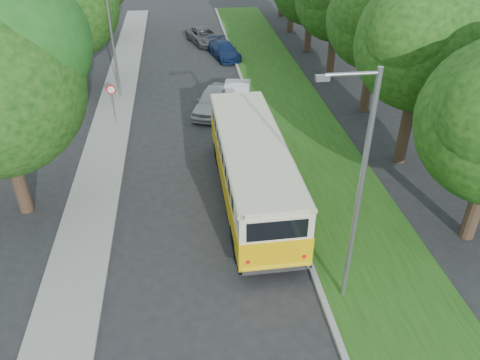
{
  "coord_description": "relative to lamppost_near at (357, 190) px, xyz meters",
  "views": [
    {
      "loc": [
        -0.56,
        -13.13,
        11.84
      ],
      "look_at": [
        1.51,
        2.89,
        1.5
      ],
      "focal_mm": 35.0,
      "sensor_mm": 36.0,
      "label": 1
    }
  ],
  "objects": [
    {
      "name": "ground",
      "position": [
        -4.21,
        2.5,
        -4.37
      ],
      "size": [
        120.0,
        120.0,
        0.0
      ],
      "primitive_type": "plane",
      "color": "#242427",
      "rests_on": "ground"
    },
    {
      "name": "curb",
      "position": [
        -0.61,
        7.5,
        -4.29
      ],
      "size": [
        0.2,
        70.0,
        0.15
      ],
      "primitive_type": "cube",
      "color": "gray",
      "rests_on": "ground"
    },
    {
      "name": "grass_verge",
      "position": [
        1.74,
        7.5,
        -4.3
      ],
      "size": [
        4.5,
        70.0,
        0.13
      ],
      "primitive_type": "cube",
      "color": "#224913",
      "rests_on": "ground"
    },
    {
      "name": "sidewalk",
      "position": [
        -9.01,
        7.5,
        -4.31
      ],
      "size": [
        2.2,
        70.0,
        0.12
      ],
      "primitive_type": "cube",
      "color": "gray",
      "rests_on": "ground"
    },
    {
      "name": "lamppost_near",
      "position": [
        0.0,
        0.0,
        0.0
      ],
      "size": [
        1.71,
        0.16,
        8.0
      ],
      "color": "gray",
      "rests_on": "ground"
    },
    {
      "name": "lamppost_far",
      "position": [
        -8.91,
        18.5,
        -0.25
      ],
      "size": [
        1.71,
        0.16,
        7.5
      ],
      "color": "gray",
      "rests_on": "ground"
    },
    {
      "name": "warning_sign",
      "position": [
        -8.71,
        14.48,
        -2.66
      ],
      "size": [
        0.56,
        0.1,
        2.5
      ],
      "color": "gray",
      "rests_on": "ground"
    },
    {
      "name": "vintage_bus",
      "position": [
        -2.1,
        6.06,
        -2.84
      ],
      "size": [
        2.77,
        10.33,
        3.06
      ],
      "primitive_type": null,
      "rotation": [
        0.0,
        0.0,
        0.01
      ],
      "color": "yellow",
      "rests_on": "ground"
    },
    {
      "name": "car_silver",
      "position": [
        -2.99,
        15.55,
        -3.62
      ],
      "size": [
        3.2,
        4.73,
        1.5
      ],
      "primitive_type": "imported",
      "rotation": [
        0.0,
        0.0,
        -0.36
      ],
      "color": "#B7B6BB",
      "rests_on": "ground"
    },
    {
      "name": "car_white",
      "position": [
        -1.51,
        16.12,
        -3.65
      ],
      "size": [
        2.3,
        4.59,
        1.44
      ],
      "primitive_type": "imported",
      "rotation": [
        0.0,
        0.0,
        -0.18
      ],
      "color": "white",
      "rests_on": "ground"
    },
    {
      "name": "car_blue",
      "position": [
        -1.33,
        25.75,
        -3.75
      ],
      "size": [
        2.62,
        4.52,
        1.23
      ],
      "primitive_type": "imported",
      "rotation": [
        0.0,
        0.0,
        0.22
      ],
      "color": "navy",
      "rests_on": "ground"
    },
    {
      "name": "car_grey",
      "position": [
        -2.65,
        29.88,
        -3.73
      ],
      "size": [
        3.36,
        5.02,
        1.28
      ],
      "primitive_type": "imported",
      "rotation": [
        0.0,
        0.0,
        0.29
      ],
      "color": "#515258",
      "rests_on": "ground"
    }
  ]
}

